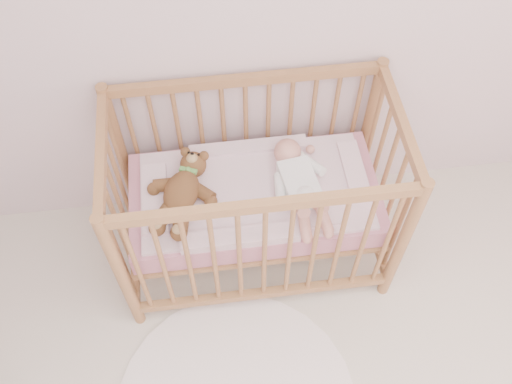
{
  "coord_description": "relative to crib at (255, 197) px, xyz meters",
  "views": [
    {
      "loc": [
        -0.33,
        0.04,
        2.84
      ],
      "look_at": [
        -0.13,
        1.55,
        0.62
      ],
      "focal_mm": 40.0,
      "sensor_mm": 36.0,
      "label": 1
    }
  ],
  "objects": [
    {
      "name": "crib",
      "position": [
        0.0,
        0.0,
        0.0
      ],
      "size": [
        1.36,
        0.76,
        1.0
      ],
      "primitive_type": null,
      "color": "#AB7748",
      "rests_on": "floor"
    },
    {
      "name": "mattress",
      "position": [
        0.0,
        0.0,
        -0.01
      ],
      "size": [
        1.22,
        0.62,
        0.13
      ],
      "primitive_type": "cube",
      "color": "#C37A93",
      "rests_on": "crib"
    },
    {
      "name": "baby",
      "position": [
        0.21,
        -0.02,
        0.14
      ],
      "size": [
        0.37,
        0.64,
        0.14
      ],
      "primitive_type": null,
      "rotation": [
        0.0,
        0.0,
        0.14
      ],
      "color": "white",
      "rests_on": "blanket"
    },
    {
      "name": "blanket",
      "position": [
        0.0,
        0.0,
        0.06
      ],
      "size": [
        1.1,
        0.58,
        0.06
      ],
      "primitive_type": null,
      "color": "#EDA3BB",
      "rests_on": "mattress"
    },
    {
      "name": "teddy_bear",
      "position": [
        -0.35,
        -0.02,
        0.15
      ],
      "size": [
        0.52,
        0.61,
        0.14
      ],
      "primitive_type": null,
      "rotation": [
        0.0,
        0.0,
        -0.38
      ],
      "color": "brown",
      "rests_on": "blanket"
    }
  ]
}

